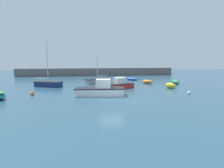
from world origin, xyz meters
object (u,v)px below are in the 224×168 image
at_px(dinghy_near_pier, 171,85).
at_px(motorboat_with_cabin, 101,90).
at_px(rowboat_white_midwater, 175,82).
at_px(sailboat_short_mast, 98,81).
at_px(mooring_buoy_white, 189,93).
at_px(open_tender_yellow, 132,79).
at_px(fishing_dinghy_green, 147,82).
at_px(sailboat_tall_mast, 48,84).
at_px(mooring_buoy_orange, 32,93).
at_px(motorboat_grey_hull, 118,85).

distance_m(dinghy_near_pier, motorboat_with_cabin, 12.26).
relative_size(dinghy_near_pier, motorboat_with_cabin, 0.32).
distance_m(rowboat_white_midwater, sailboat_short_mast, 14.91).
xyz_separation_m(sailboat_short_mast, mooring_buoy_white, (11.50, -12.11, -0.30)).
bearing_deg(dinghy_near_pier, sailboat_short_mast, -151.68).
relative_size(open_tender_yellow, fishing_dinghy_green, 1.32).
distance_m(sailboat_tall_mast, motorboat_with_cabin, 11.82).
distance_m(sailboat_tall_mast, sailboat_short_mast, 8.94).
height_order(open_tender_yellow, sailboat_short_mast, sailboat_short_mast).
distance_m(open_tender_yellow, dinghy_near_pier, 12.02).
xyz_separation_m(open_tender_yellow, motorboat_with_cabin, (-8.13, -15.61, 0.42)).
distance_m(open_tender_yellow, rowboat_white_midwater, 9.43).
distance_m(sailboat_short_mast, mooring_buoy_white, 16.71).
bearing_deg(mooring_buoy_orange, open_tender_yellow, 40.49).
xyz_separation_m(open_tender_yellow, mooring_buoy_orange, (-16.87, -14.40, -0.05)).
relative_size(sailboat_tall_mast, rowboat_white_midwater, 2.67).
bearing_deg(sailboat_short_mast, mooring_buoy_orange, 20.23).
xyz_separation_m(sailboat_short_mast, mooring_buoy_orange, (-8.97, -10.02, -0.26)).
distance_m(dinghy_near_pier, mooring_buoy_white, 4.99).
height_order(sailboat_short_mast, mooring_buoy_orange, sailboat_short_mast).
distance_m(rowboat_white_midwater, mooring_buoy_white, 10.55).
relative_size(mooring_buoy_white, mooring_buoy_orange, 0.82).
bearing_deg(dinghy_near_pier, open_tender_yellow, 167.09).
relative_size(motorboat_grey_hull, sailboat_short_mast, 1.11).
height_order(rowboat_white_midwater, sailboat_short_mast, sailboat_short_mast).
distance_m(sailboat_tall_mast, mooring_buoy_orange, 7.26).
relative_size(open_tender_yellow, rowboat_white_midwater, 1.02).
bearing_deg(sailboat_short_mast, mooring_buoy_white, 105.58).
height_order(motorboat_grey_hull, sailboat_tall_mast, sailboat_tall_mast).
bearing_deg(rowboat_white_midwater, sailboat_tall_mast, -82.75).
bearing_deg(sailboat_tall_mast, fishing_dinghy_green, 26.36).
bearing_deg(fishing_dinghy_green, dinghy_near_pier, -26.97).
xyz_separation_m(motorboat_grey_hull, sailboat_tall_mast, (-11.52, 3.17, -0.08)).
height_order(fishing_dinghy_green, motorboat_with_cabin, motorboat_with_cabin).
relative_size(rowboat_white_midwater, mooring_buoy_white, 6.90).
bearing_deg(sailboat_short_mast, motorboat_with_cabin, 60.89).
bearing_deg(motorboat_with_cabin, mooring_buoy_white, -178.11).
height_order(open_tender_yellow, fishing_dinghy_green, fishing_dinghy_green).
distance_m(rowboat_white_midwater, fishing_dinghy_green, 5.34).
height_order(rowboat_white_midwater, motorboat_with_cabin, motorboat_with_cabin).
xyz_separation_m(sailboat_tall_mast, mooring_buoy_white, (20.00, -9.33, -0.30)).
height_order(motorboat_grey_hull, motorboat_with_cabin, motorboat_with_cabin).
relative_size(open_tender_yellow, motorboat_with_cabin, 0.44).
distance_m(sailboat_tall_mast, mooring_buoy_white, 22.07).
xyz_separation_m(dinghy_near_pier, mooring_buoy_white, (0.17, -4.98, -0.24)).
relative_size(motorboat_grey_hull, fishing_dinghy_green, 2.54).
xyz_separation_m(motorboat_grey_hull, fishing_dinghy_green, (6.45, 4.53, -0.21)).
height_order(open_tender_yellow, mooring_buoy_white, open_tender_yellow).
height_order(rowboat_white_midwater, mooring_buoy_white, rowboat_white_midwater).
bearing_deg(mooring_buoy_white, rowboat_white_midwater, 71.96).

